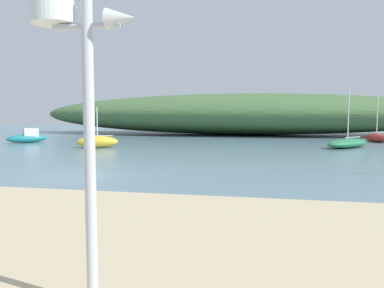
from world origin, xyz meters
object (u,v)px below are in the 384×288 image
Objects in this scene: mast_structure at (69,48)px; motorboat_far_right at (28,137)px; sailboat_mid_channel at (376,138)px; sailboat_inner_mooring at (347,143)px; sailboat_west_reach at (98,142)px.

motorboat_far_right is (-16.47, 22.79, -2.53)m from mast_structure.
motorboat_far_right is 0.78× the size of sailboat_mid_channel.
sailboat_mid_channel reaches higher than motorboat_far_right.
sailboat_inner_mooring is at bearing 72.62° from mast_structure.
mast_structure is 0.80× the size of sailboat_inner_mooring.
mast_structure is 30.91m from sailboat_mid_channel.
sailboat_mid_channel reaches higher than sailboat_west_reach.
motorboat_far_right is 7.95m from sailboat_west_reach.
sailboat_mid_channel is (3.29, 5.81, 0.04)m from sailboat_inner_mooring.
sailboat_inner_mooring is 6.68m from sailboat_mid_channel.
sailboat_inner_mooring reaches higher than sailboat_west_reach.
mast_structure is 21.90m from sailboat_west_reach.
sailboat_inner_mooring is (23.71, 0.34, -0.12)m from motorboat_far_right.
mast_structure is at bearing -65.17° from sailboat_west_reach.
sailboat_west_reach is at bearing -154.92° from sailboat_mid_channel.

